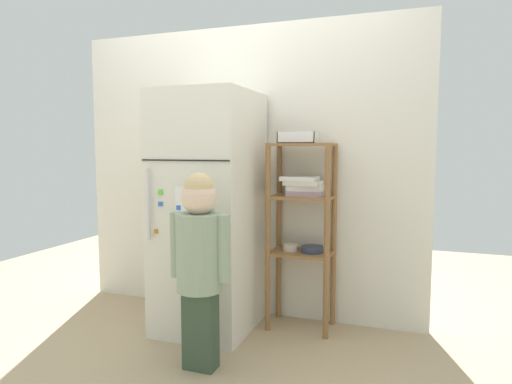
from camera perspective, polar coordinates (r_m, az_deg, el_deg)
name	(u,v)px	position (r m, az deg, el deg)	size (l,w,h in m)	color
ground_plane	(223,329)	(3.19, -4.15, -16.90)	(6.00, 6.00, 0.00)	tan
kitchen_wall_back	(244,172)	(3.30, -1.58, 2.55)	(2.62, 0.03, 2.09)	silver
refrigerator	(209,212)	(3.04, -5.94, -2.48)	(0.60, 0.70, 1.59)	silver
child_standing	(200,252)	(2.48, -7.14, -7.51)	(0.35, 0.26, 1.09)	#364A37
pantry_shelf_unit	(302,212)	(3.02, 5.90, -2.59)	(0.43, 0.29, 1.25)	olive
fruit_bin	(298,138)	(3.00, 5.41, 6.82)	(0.25, 0.15, 0.08)	white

